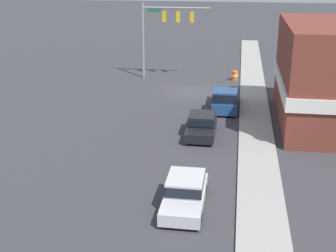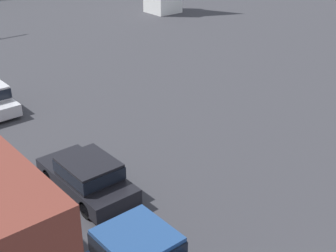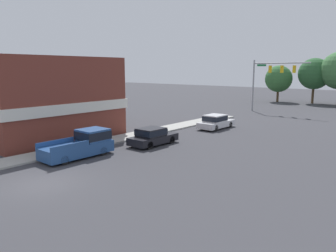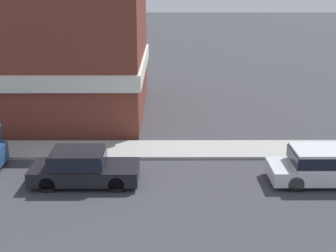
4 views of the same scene
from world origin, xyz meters
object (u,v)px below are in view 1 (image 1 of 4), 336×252
object	(u,v)px
car_second_ahead	(185,191)
pickup_truck_parked	(225,99)
car_lead	(202,124)
construction_barrel	(235,76)

from	to	relation	value
car_second_ahead	pickup_truck_parked	world-z (taller)	pickup_truck_parked
car_lead	construction_barrel	xyz separation A→B (m)	(-2.01, -16.25, -0.28)
car_lead	construction_barrel	size ratio (longest dim) A/B	4.65
car_second_ahead	construction_barrel	size ratio (longest dim) A/B	4.93
car_lead	car_second_ahead	distance (m)	10.12
car_lead	car_second_ahead	bearing A→B (deg)	90.22
car_lead	construction_barrel	distance (m)	16.38
car_second_ahead	pickup_truck_parked	bearing A→B (deg)	-94.88
car_second_ahead	car_lead	bearing A→B (deg)	-89.78
pickup_truck_parked	construction_barrel	world-z (taller)	pickup_truck_parked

